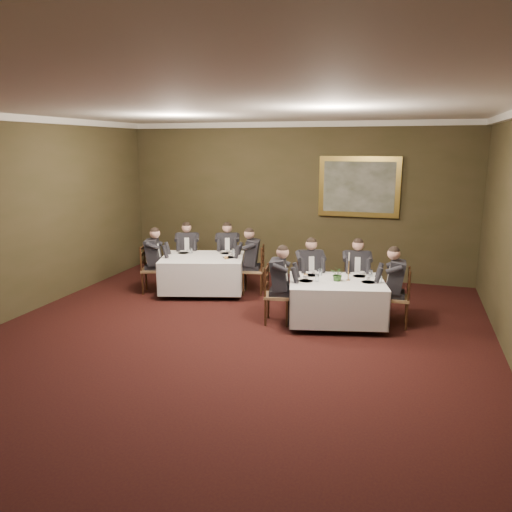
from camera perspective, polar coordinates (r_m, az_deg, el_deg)
The scene contains 27 objects.
ground at distance 7.33m, azimuth -4.77°, elevation -11.51°, with size 10.00×10.00×0.00m, color black.
ceiling at distance 6.72m, azimuth -5.33°, elevation 16.90°, with size 8.00×10.00×0.10m, color silver.
back_wall at distance 11.55m, azimuth 4.42°, elevation 6.36°, with size 8.00×0.10×3.50m, color #38341C.
crown_molding at distance 6.72m, azimuth -5.32°, elevation 16.39°, with size 8.00×10.00×0.12m.
table_main at distance 8.57m, azimuth 9.16°, elevation -4.84°, with size 1.83×1.55×0.67m.
table_second at distance 10.30m, azimuth -6.10°, elevation -1.78°, with size 1.94×1.67×0.67m.
chair_main_backleft at distance 9.37m, azimuth 6.09°, elevation -4.29°, with size 0.57×0.56×1.00m.
diner_main_backleft at distance 9.29m, azimuth 6.13°, elevation -2.96°, with size 0.55×0.60×1.35m.
chair_main_backright at distance 9.44m, azimuth 11.29°, elevation -4.34°, with size 0.51×0.49×1.00m.
diner_main_backright at distance 9.36m, azimuth 11.36°, elevation -3.02°, with size 0.48×0.55×1.35m.
chair_main_endleft at distance 8.59m, azimuth 2.38°, elevation -5.80°, with size 0.48×0.50×1.00m.
diner_main_endleft at distance 8.52m, azimuth 2.47°, elevation -4.35°, with size 0.53×0.47×1.35m.
chair_main_endright at distance 8.76m, azimuth 15.72°, elevation -5.90°, with size 0.43×0.45×1.00m.
diner_main_endright at distance 8.69m, azimuth 15.73°, elevation -4.46°, with size 0.49×0.43×1.35m.
chair_sec_backleft at distance 11.22m, azimuth -7.77°, elevation -1.51°, with size 0.56×0.55×1.00m.
diner_sec_backleft at distance 11.16m, azimuth -7.81°, elevation -0.38°, with size 0.55×0.59×1.35m.
chair_sec_backright at distance 11.12m, azimuth -3.24°, elevation -1.55°, with size 0.55×0.54×1.00m.
diner_sec_backright at distance 11.05m, azimuth -3.25°, elevation -0.42°, with size 0.53×0.58×1.35m.
chair_sec_endright at distance 10.26m, azimuth -0.25°, elevation -2.73°, with size 0.49×0.51×1.00m.
diner_sec_endright at distance 10.20m, azimuth -0.32°, elevation -1.49°, with size 0.54×0.48×1.35m.
chair_sec_endleft at distance 10.53m, azimuth -11.76°, elevation -2.59°, with size 0.54×0.55×1.00m.
diner_sec_endleft at distance 10.47m, azimuth -11.75°, elevation -1.39°, with size 0.58×0.53×1.35m.
centerpiece at distance 8.44m, azimuth 9.36°, elevation -1.97°, with size 0.23×0.20×0.26m, color #2D5926.
candlestick at distance 8.50m, azimuth 10.53°, elevation -1.56°, with size 0.07×0.07×0.49m.
place_setting_table_main at distance 8.78m, azimuth 6.65°, elevation -1.98°, with size 0.33×0.31×0.14m.
place_setting_table_second at distance 10.63m, azimuth -7.96°, elevation 0.52°, with size 0.33×0.31×0.14m.
painting at distance 11.22m, azimuth 11.70°, elevation 7.75°, with size 1.75×0.09×1.31m.
Camera 1 is at (2.55, -6.20, 2.98)m, focal length 35.00 mm.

